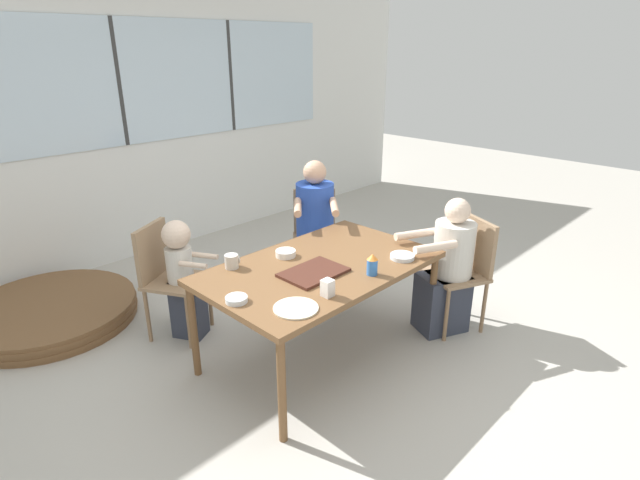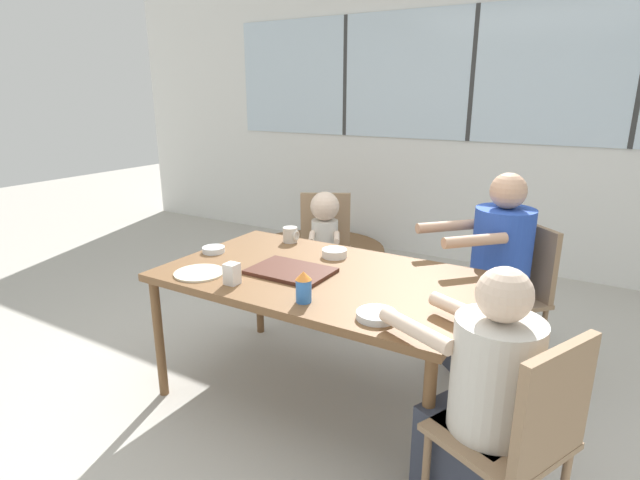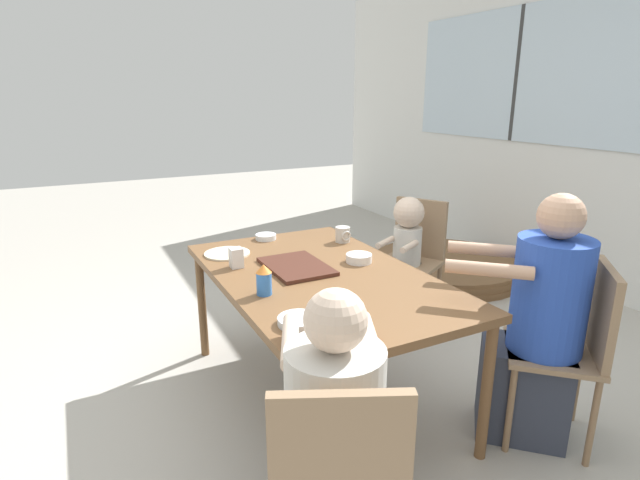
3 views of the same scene
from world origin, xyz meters
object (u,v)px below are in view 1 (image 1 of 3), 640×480
chair_for_man_blue_shirt (466,264)px  person_man_blue_shirt (447,273)px  chair_for_toddler (165,270)px  milk_carton_small (328,288)px  person_woman_green_shirt (315,235)px  bowl_white_shallow (286,253)px  sippy_cup (372,264)px  coffee_mug (232,261)px  folded_table_stack (50,312)px  chair_for_woman_green_shirt (315,229)px  person_toddler (184,279)px  bowl_cereal (402,257)px  bowl_fruit (236,299)px

chair_for_man_blue_shirt → person_man_blue_shirt: (-0.15, 0.07, -0.05)m
chair_for_toddler → milk_carton_small: (0.30, -1.41, 0.24)m
person_woman_green_shirt → bowl_white_shallow: 0.95m
chair_for_toddler → person_man_blue_shirt: 2.15m
sippy_cup → milk_carton_small: (-0.42, 0.00, -0.02)m
chair_for_toddler → coffee_mug: 0.73m
chair_for_toddler → folded_table_stack: (-0.60, 0.86, -0.46)m
chair_for_woman_green_shirt → person_toddler: 1.35m
coffee_mug → bowl_white_shallow: 0.40m
milk_carton_small → bowl_white_shallow: (0.22, 0.62, -0.03)m
person_man_blue_shirt → folded_table_stack: person_man_blue_shirt is taller
chair_for_toddler → folded_table_stack: size_ratio=0.66×
chair_for_man_blue_shirt → coffee_mug: 1.80m
person_man_blue_shirt → person_woman_green_shirt: bearing=35.6°
person_woman_green_shirt → coffee_mug: (-1.16, -0.37, 0.23)m
coffee_mug → milk_carton_small: (0.15, -0.73, 0.01)m
chair_for_man_blue_shirt → person_man_blue_shirt: 0.18m
person_woman_green_shirt → chair_for_man_blue_shirt: bearing=150.2°
chair_for_toddler → milk_carton_small: bearing=72.9°
person_man_blue_shirt → bowl_cereal: bearing=103.0°
person_woman_green_shirt → coffee_mug: size_ratio=12.35×
person_man_blue_shirt → coffee_mug: bearing=84.2°
person_woman_green_shirt → bowl_fruit: 1.64m
chair_for_toddler → chair_for_woman_green_shirt: bearing=143.8°
person_woman_green_shirt → sippy_cup: 1.29m
chair_for_man_blue_shirt → person_woman_green_shirt: (-0.38, 1.27, 0.00)m
person_man_blue_shirt → bowl_white_shallow: 1.27m
person_man_blue_shirt → chair_for_man_blue_shirt: bearing=-90.0°
sippy_cup → bowl_fruit: size_ratio=1.12×
sippy_cup → bowl_cereal: size_ratio=0.86×
chair_for_man_blue_shirt → bowl_fruit: size_ratio=6.83×
coffee_mug → bowl_fruit: 0.49m
person_man_blue_shirt → sippy_cup: size_ratio=7.41×
person_woman_green_shirt → bowl_fruit: (-1.43, -0.78, 0.20)m
chair_for_woman_green_shirt → sippy_cup: 1.44m
chair_for_man_blue_shirt → chair_for_toddler: 2.31m
person_woman_green_shirt → folded_table_stack: size_ratio=0.89×
person_toddler → sippy_cup: 1.46m
bowl_white_shallow → chair_for_man_blue_shirt: bearing=-33.7°
milk_carton_small → folded_table_stack: bearing=111.7°
person_toddler → coffee_mug: bearing=68.3°
person_woman_green_shirt → person_toddler: 1.25m
chair_for_man_blue_shirt → person_woman_green_shirt: bearing=41.6°
chair_for_toddler → bowl_fruit: size_ratio=6.83×
chair_for_woman_green_shirt → bowl_white_shallow: size_ratio=6.24×
milk_carton_small → bowl_cereal: size_ratio=0.62×
person_man_blue_shirt → bowl_white_shallow: size_ratio=7.57×
chair_for_woman_green_shirt → person_woman_green_shirt: size_ratio=0.74×
person_man_blue_shirt → milk_carton_small: person_man_blue_shirt is taller
chair_for_man_blue_shirt → folded_table_stack: (-2.30, 2.43, -0.46)m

